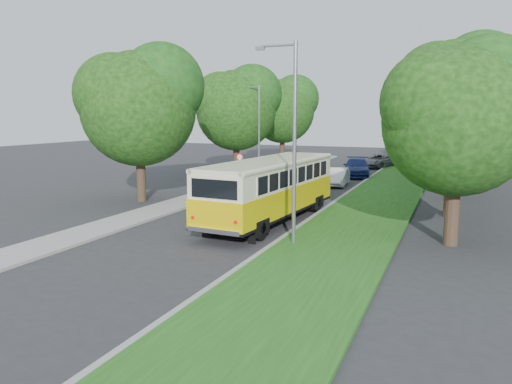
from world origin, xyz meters
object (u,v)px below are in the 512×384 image
at_px(car_grey, 378,161).
at_px(car_white, 337,177).
at_px(vintage_bus, 270,191).
at_px(car_silver, 306,184).
at_px(car_blue, 356,167).
at_px(lamppost_near, 292,137).
at_px(lamppost_far, 258,129).

bearing_deg(car_grey, car_white, -75.73).
height_order(vintage_bus, car_silver, vintage_bus).
bearing_deg(vintage_bus, car_blue, 93.63).
bearing_deg(lamppost_near, lamppost_far, 115.71).
bearing_deg(car_blue, car_silver, -105.02).
distance_m(lamppost_near, car_silver, 13.16).
bearing_deg(car_white, car_blue, 83.57).
bearing_deg(car_blue, lamppost_near, -94.89).
relative_size(car_silver, car_white, 1.09).
distance_m(car_blue, car_grey, 7.95).
bearing_deg(lamppost_near, car_blue, 94.66).
height_order(lamppost_far, car_blue, lamppost_far).
bearing_deg(car_blue, lamppost_far, -153.37).
distance_m(car_silver, car_blue, 11.37).
xyz_separation_m(car_silver, car_grey, (1.68, 19.25, -0.06)).
height_order(vintage_bus, car_white, vintage_bus).
xyz_separation_m(lamppost_far, car_blue, (6.98, 5.11, -3.34)).
height_order(lamppost_far, car_white, lamppost_far).
bearing_deg(car_silver, car_grey, 93.04).
height_order(car_white, car_grey, car_grey).
xyz_separation_m(lamppost_near, car_grey, (-1.33, 31.54, -3.70)).
height_order(lamppost_near, lamppost_far, lamppost_near).
bearing_deg(lamppost_far, vintage_bus, -65.91).
bearing_deg(car_grey, lamppost_far, -102.42).
bearing_deg(car_white, vintage_bus, -94.63).
bearing_deg(car_grey, car_silver, -77.23).
bearing_deg(car_silver, lamppost_near, -68.22).
distance_m(lamppost_far, car_white, 7.63).
xyz_separation_m(lamppost_far, car_white, (6.73, -0.92, -3.47)).
xyz_separation_m(vintage_bus, car_white, (0.15, 13.80, -0.91)).
distance_m(lamppost_near, car_blue, 23.96).
distance_m(car_white, car_blue, 6.03).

